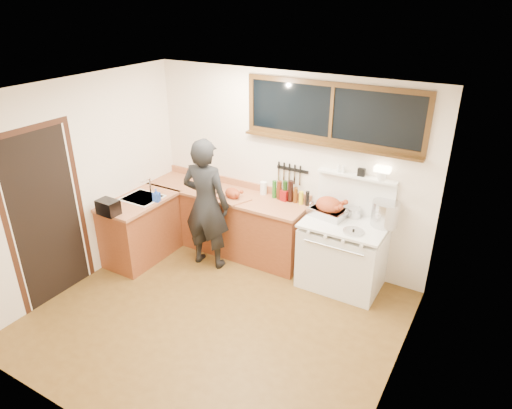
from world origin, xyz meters
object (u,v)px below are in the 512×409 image
Objects in this scene: man at (206,204)px; roast_turkey at (329,208)px; cutting_board at (233,195)px; vintage_stove at (343,253)px.

roast_turkey is (1.53, 0.53, 0.09)m from man.
man is 0.41m from cutting_board.
vintage_stove reaches higher than cutting_board.
man is 3.35× the size of cutting_board.
man reaches higher than cutting_board.
cutting_board is at bearing 62.60° from man.
cutting_board is at bearing -176.85° from vintage_stove.
roast_turkey is at bearing 162.79° from vintage_stove.
vintage_stove reaches higher than roast_turkey.
vintage_stove is at bearing 14.21° from man.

